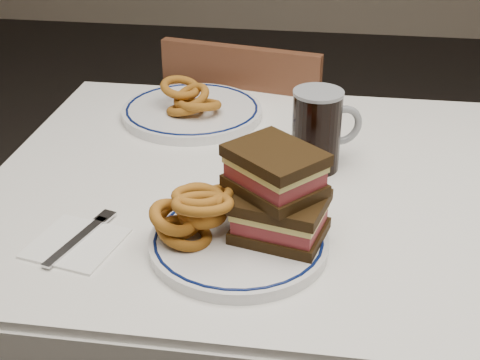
# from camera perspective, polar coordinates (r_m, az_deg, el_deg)

# --- Properties ---
(dining_table) EXTENTS (1.27, 0.87, 0.75)m
(dining_table) POSITION_cam_1_polar(r_m,az_deg,el_deg) (1.25, 8.28, -4.61)
(dining_table) COLOR silver
(dining_table) RESTS_ON floor
(chair_far) EXTENTS (0.46, 0.46, 0.85)m
(chair_far) POSITION_cam_1_polar(r_m,az_deg,el_deg) (1.83, 1.13, 0.63)
(chair_far) COLOR #4B2818
(chair_far) RESTS_ON floor
(main_plate) EXTENTS (0.27, 0.27, 0.02)m
(main_plate) POSITION_cam_1_polar(r_m,az_deg,el_deg) (1.01, -0.12, -5.31)
(main_plate) COLOR silver
(main_plate) RESTS_ON dining_table
(reuben_sandwich) EXTENTS (0.17, 0.17, 0.14)m
(reuben_sandwich) POSITION_cam_1_polar(r_m,az_deg,el_deg) (0.98, 3.22, -1.17)
(reuben_sandwich) COLOR black
(reuben_sandwich) RESTS_ON main_plate
(onion_rings_main) EXTENTS (0.13, 0.13, 0.10)m
(onion_rings_main) POSITION_cam_1_polar(r_m,az_deg,el_deg) (0.99, -3.99, -2.66)
(onion_rings_main) COLOR brown
(onion_rings_main) RESTS_ON main_plate
(ketchup_ramekin) EXTENTS (0.06, 0.06, 0.03)m
(ketchup_ramekin) POSITION_cam_1_polar(r_m,az_deg,el_deg) (1.06, 0.05, -1.71)
(ketchup_ramekin) COLOR silver
(ketchup_ramekin) RESTS_ON main_plate
(beer_mug) EXTENTS (0.13, 0.09, 0.15)m
(beer_mug) POSITION_cam_1_polar(r_m,az_deg,el_deg) (1.22, 6.68, 4.32)
(beer_mug) COLOR black
(beer_mug) RESTS_ON dining_table
(far_plate) EXTENTS (0.30, 0.30, 0.02)m
(far_plate) POSITION_cam_1_polar(r_m,az_deg,el_deg) (1.45, -4.11, 5.87)
(far_plate) COLOR silver
(far_plate) RESTS_ON dining_table
(onion_rings_far) EXTENTS (0.14, 0.13, 0.08)m
(onion_rings_far) POSITION_cam_1_polar(r_m,az_deg,el_deg) (1.43, -4.31, 6.86)
(onion_rings_far) COLOR brown
(onion_rings_far) RESTS_ON far_plate
(napkin_fork) EXTENTS (0.15, 0.17, 0.01)m
(napkin_fork) POSITION_cam_1_polar(r_m,az_deg,el_deg) (1.06, -13.72, -5.14)
(napkin_fork) COLOR white
(napkin_fork) RESTS_ON dining_table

